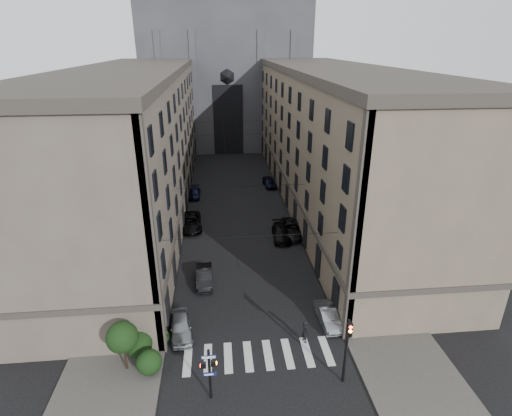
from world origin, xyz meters
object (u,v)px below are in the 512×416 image
object	(u,v)px
car_left_near	(181,326)
car_right_far	(269,182)
gothic_tower	(225,62)
car_right_near	(328,316)
car_left_midfar	(190,222)
pedestrian	(305,331)
car_right_midnear	(292,229)
pedestrian_signal_left	(209,370)
car_left_midnear	(204,277)
traffic_light_right	(347,344)
car_left_far	(194,193)
car_right_midfar	(281,233)

from	to	relation	value
car_left_near	car_right_far	bearing A→B (deg)	63.89
gothic_tower	car_right_near	bearing A→B (deg)	-84.69
car_right_far	car_left_midfar	bearing A→B (deg)	-133.73
car_right_far	pedestrian	world-z (taller)	pedestrian
car_right_near	car_right_midnear	xyz separation A→B (m)	(0.00, 16.69, 0.13)
car_right_near	car_right_far	size ratio (longest dim) A/B	0.94
pedestrian_signal_left	car_left_midnear	size ratio (longest dim) A/B	0.90
pedestrian_signal_left	car_right_midnear	distance (m)	25.39
car_left_midfar	car_right_near	distance (m)	23.33
car_right_near	pedestrian	size ratio (longest dim) A/B	2.11
pedestrian_signal_left	car_left_midfar	world-z (taller)	pedestrian_signal_left
car_left_midnear	car_left_midfar	bearing A→B (deg)	97.04
gothic_tower	pedestrian	xyz separation A→B (m)	(3.79, -68.77, -16.83)
car_right_midnear	pedestrian	distance (m)	18.88
traffic_light_right	car_left_far	size ratio (longest dim) A/B	1.18
pedestrian_signal_left	car_left_far	distance (m)	37.60
traffic_light_right	car_left_midfar	world-z (taller)	traffic_light_right
car_right_midfar	car_right_far	xyz separation A→B (m)	(0.99, 18.69, 0.01)
pedestrian_signal_left	car_left_midfar	size ratio (longest dim) A/B	0.67
traffic_light_right	car_left_midnear	xyz separation A→B (m)	(-9.80, 13.31, -2.56)
car_left_midfar	car_left_midnear	bearing A→B (deg)	-85.38
car_right_near	car_right_midfar	distance (m)	15.88
car_left_midnear	car_right_far	bearing A→B (deg)	68.23
car_right_midnear	car_left_near	bearing A→B (deg)	-119.21
pedestrian_signal_left	car_left_midfar	bearing A→B (deg)	95.79
pedestrian_signal_left	car_right_near	size ratio (longest dim) A/B	0.98
car_left_near	car_right_midfar	bearing A→B (deg)	48.82
traffic_light_right	pedestrian	xyz separation A→B (m)	(-1.81, 4.26, -2.32)
car_left_midfar	car_right_near	world-z (taller)	car_left_midfar
traffic_light_right	car_right_near	bearing A→B (deg)	84.56
car_left_near	car_left_midfar	world-z (taller)	car_left_midfar
car_right_near	car_left_midnear	bearing A→B (deg)	143.28
pedestrian_signal_left	car_right_midnear	xyz separation A→B (m)	(9.71, 23.41, -1.52)
gothic_tower	car_right_midfar	world-z (taller)	gothic_tower
car_right_midnear	pedestrian	bearing A→B (deg)	-90.96
car_left_near	car_left_midnear	size ratio (longest dim) A/B	0.97
car_left_far	car_left_midnear	bearing A→B (deg)	-84.37
pedestrian_signal_left	car_left_near	size ratio (longest dim) A/B	0.93
car_left_far	car_right_near	xyz separation A→B (m)	(12.40, -30.75, 0.03)
pedestrian	car_left_near	bearing A→B (deg)	60.10
pedestrian_signal_left	car_left_midfar	xyz separation A→B (m)	(-2.69, 26.48, -1.50)
car_left_midfar	car_right_far	distance (m)	18.98
car_left_near	pedestrian	size ratio (longest dim) A/B	2.24
car_right_midnear	car_left_midnear	bearing A→B (deg)	-130.67
traffic_light_right	car_right_midnear	distance (m)	23.13
pedestrian_signal_left	car_right_midnear	size ratio (longest dim) A/B	0.69
gothic_tower	car_left_far	distance (m)	40.35
car_left_midfar	pedestrian_signal_left	bearing A→B (deg)	-88.50
car_left_midfar	car_right_midnear	bearing A→B (deg)	-18.20
car_left_near	car_left_far	bearing A→B (deg)	83.00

